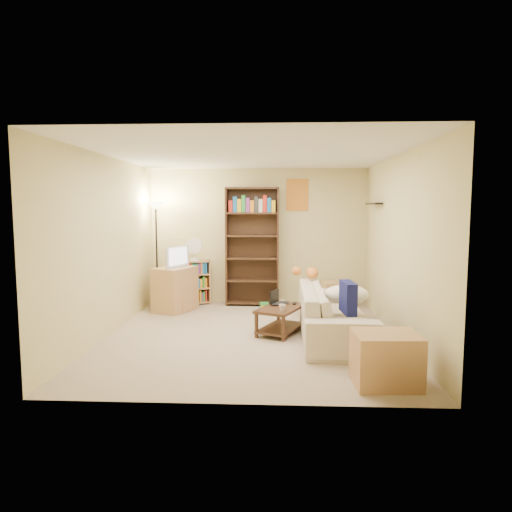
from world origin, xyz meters
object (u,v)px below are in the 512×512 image
(mug, at_px, (282,308))
(desk_fan, at_px, (194,248))
(coffee_table, at_px, (281,317))
(tall_bookshelf, at_px, (252,244))
(laptop, at_px, (282,304))
(short_bookshelf, at_px, (193,282))
(floor_lamp, at_px, (156,223))
(sofa, at_px, (334,312))
(tv_stand, at_px, (175,289))
(television, at_px, (174,257))
(side_table, at_px, (334,294))
(end_cabinet, at_px, (386,359))
(tabby_cat, at_px, (309,272))

(mug, bearing_deg, desk_fan, 127.27)
(coffee_table, xyz_separation_m, tall_bookshelf, (-0.51, 1.89, 0.90))
(laptop, distance_m, short_bookshelf, 2.41)
(desk_fan, xyz_separation_m, floor_lamp, (-0.64, -0.21, 0.46))
(sofa, relative_size, coffee_table, 2.40)
(coffee_table, bearing_deg, floor_lamp, 167.42)
(tv_stand, height_order, short_bookshelf, short_bookshelf)
(sofa, relative_size, television, 3.82)
(sofa, bearing_deg, side_table, -5.97)
(end_cabinet, bearing_deg, tv_stand, 131.75)
(desk_fan, bearing_deg, coffee_table, -49.58)
(tv_stand, distance_m, short_bookshelf, 0.59)
(short_bookshelf, xyz_separation_m, floor_lamp, (-0.59, -0.25, 1.10))
(mug, bearing_deg, tall_bookshelf, 103.90)
(sofa, relative_size, laptop, 6.18)
(side_table, distance_m, end_cabinet, 3.61)
(mug, height_order, tall_bookshelf, tall_bookshelf)
(coffee_table, bearing_deg, sofa, 13.69)
(laptop, relative_size, end_cabinet, 0.59)
(tv_stand, relative_size, desk_fan, 1.79)
(tv_stand, height_order, side_table, tv_stand)
(tabby_cat, height_order, tall_bookshelf, tall_bookshelf)
(coffee_table, distance_m, side_table, 1.98)
(coffee_table, xyz_separation_m, laptop, (0.02, 0.13, 0.15))
(tv_stand, xyz_separation_m, side_table, (2.79, 0.40, -0.14))
(short_bookshelf, bearing_deg, tall_bookshelf, -22.08)
(coffee_table, bearing_deg, side_table, 84.98)
(tabby_cat, distance_m, mug, 1.15)
(laptop, relative_size, side_table, 0.80)
(laptop, distance_m, tv_stand, 2.20)
(tabby_cat, bearing_deg, tall_bookshelf, 130.46)
(tall_bookshelf, relative_size, floor_lamp, 1.14)
(television, relative_size, tall_bookshelf, 0.28)
(laptop, bearing_deg, mug, -132.68)
(sofa, distance_m, coffee_table, 0.76)
(tall_bookshelf, bearing_deg, side_table, -5.76)
(short_bookshelf, distance_m, end_cabinet, 4.62)
(tall_bookshelf, xyz_separation_m, side_table, (1.47, -0.16, -0.90))
(desk_fan, relative_size, floor_lamp, 0.22)
(floor_lamp, xyz_separation_m, end_cabinet, (3.26, -3.52, -1.24))
(television, relative_size, side_table, 1.30)
(tabby_cat, distance_m, tall_bookshelf, 1.53)
(laptop, relative_size, floor_lamp, 0.20)
(tv_stand, relative_size, television, 1.24)
(mug, distance_m, tv_stand, 2.42)
(tall_bookshelf, bearing_deg, tabby_cat, -49.19)
(coffee_table, relative_size, floor_lamp, 0.51)
(tv_stand, xyz_separation_m, end_cabinet, (2.87, -3.21, -0.11))
(television, height_order, tall_bookshelf, tall_bookshelf)
(tv_stand, relative_size, side_table, 1.61)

